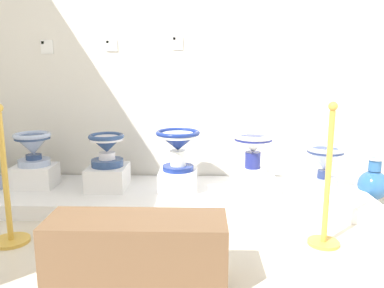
# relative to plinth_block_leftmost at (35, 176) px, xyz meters

# --- Properties ---
(wall_back) EXTENTS (4.14, 0.06, 3.02)m
(wall_back) POSITION_rel_plinth_block_leftmost_xyz_m (1.35, 0.46, 1.28)
(wall_back) COLOR silver
(wall_back) RESTS_ON ground_plane
(display_platform) EXTENTS (3.36, 0.93, 0.13)m
(display_platform) POSITION_rel_plinth_block_leftmost_xyz_m (1.35, -0.06, -0.17)
(display_platform) COLOR white
(display_platform) RESTS_ON ground_plane
(plinth_block_leftmost) EXTENTS (0.37, 0.30, 0.21)m
(plinth_block_leftmost) POSITION_rel_plinth_block_leftmost_xyz_m (0.00, 0.00, 0.00)
(plinth_block_leftmost) COLOR white
(plinth_block_leftmost) RESTS_ON display_platform
(antique_toilet_leftmost) EXTENTS (0.34, 0.34, 0.30)m
(antique_toilet_leftmost) POSITION_rel_plinth_block_leftmost_xyz_m (-0.00, 0.00, 0.29)
(antique_toilet_leftmost) COLOR #A5B7DC
(antique_toilet_leftmost) RESTS_ON plinth_block_leftmost
(plinth_block_rightmost) EXTENTS (0.35, 0.40, 0.21)m
(plinth_block_rightmost) POSITION_rel_plinth_block_leftmost_xyz_m (0.69, -0.03, 0.00)
(plinth_block_rightmost) COLOR white
(plinth_block_rightmost) RESTS_ON display_platform
(antique_toilet_rightmost) EXTENTS (0.32, 0.32, 0.30)m
(antique_toilet_rightmost) POSITION_rel_plinth_block_leftmost_xyz_m (0.69, -0.03, 0.29)
(antique_toilet_rightmost) COLOR navy
(antique_toilet_rightmost) RESTS_ON plinth_block_rightmost
(plinth_block_pale_glazed) EXTENTS (0.35, 0.38, 0.17)m
(plinth_block_pale_glazed) POSITION_rel_plinth_block_leftmost_xyz_m (1.34, -0.02, -0.02)
(plinth_block_pale_glazed) COLOR white
(plinth_block_pale_glazed) RESTS_ON display_platform
(antique_toilet_pale_glazed) EXTENTS (0.40, 0.40, 0.37)m
(antique_toilet_pale_glazed) POSITION_rel_plinth_block_leftmost_xyz_m (1.34, -0.02, 0.33)
(antique_toilet_pale_glazed) COLOR navy
(antique_toilet_pale_glazed) RESTS_ON plinth_block_pale_glazed
(plinth_block_squat_floral) EXTENTS (0.37, 0.38, 0.16)m
(plinth_block_squat_floral) POSITION_rel_plinth_block_leftmost_xyz_m (2.01, -0.07, -0.02)
(plinth_block_squat_floral) COLOR white
(plinth_block_squat_floral) RESTS_ON display_platform
(antique_toilet_squat_floral) EXTENTS (0.35, 0.35, 0.36)m
(antique_toilet_squat_floral) POSITION_rel_plinth_block_leftmost_xyz_m (2.01, -0.07, 0.31)
(antique_toilet_squat_floral) COLOR white
(antique_toilet_squat_floral) RESTS_ON plinth_block_squat_floral
(plinth_block_central_ornate) EXTENTS (0.30, 0.35, 0.05)m
(plinth_block_central_ornate) POSITION_rel_plinth_block_leftmost_xyz_m (2.67, 0.00, -0.08)
(plinth_block_central_ornate) COLOR white
(plinth_block_central_ornate) RESTS_ON display_platform
(antique_toilet_central_ornate) EXTENTS (0.34, 0.34, 0.35)m
(antique_toilet_central_ornate) POSITION_rel_plinth_block_leftmost_xyz_m (2.67, 0.00, 0.17)
(antique_toilet_central_ornate) COLOR #A9B4D7
(antique_toilet_central_ornate) RESTS_ON plinth_block_central_ornate
(info_placard_first) EXTENTS (0.12, 0.01, 0.13)m
(info_placard_first) POSITION_rel_plinth_block_leftmost_xyz_m (0.03, 0.42, 1.19)
(info_placard_first) COLOR white
(info_placard_second) EXTENTS (0.12, 0.01, 0.11)m
(info_placard_second) POSITION_rel_plinth_block_leftmost_xyz_m (0.67, 0.42, 1.21)
(info_placard_second) COLOR white
(info_placard_third) EXTENTS (0.10, 0.01, 0.13)m
(info_placard_third) POSITION_rel_plinth_block_leftmost_xyz_m (1.31, 0.42, 1.23)
(info_placard_third) COLOR white
(decorative_vase_spare) EXTENTS (0.27, 0.27, 0.43)m
(decorative_vase_spare) POSITION_rel_plinth_block_leftmost_xyz_m (3.12, -0.00, -0.05)
(decorative_vase_spare) COLOR white
(decorative_vase_spare) RESTS_ON ground_plane
(stanchion_post_near_left) EXTENTS (0.26, 0.26, 0.99)m
(stanchion_post_near_left) POSITION_rel_plinth_block_leftmost_xyz_m (0.19, -0.91, 0.06)
(stanchion_post_near_left) COLOR gold
(stanchion_post_near_left) RESTS_ON ground_plane
(stanchion_post_near_right) EXTENTS (0.22, 0.22, 1.01)m
(stanchion_post_near_right) POSITION_rel_plinth_block_leftmost_xyz_m (2.42, -0.88, 0.11)
(stanchion_post_near_right) COLOR gold
(stanchion_post_near_right) RESTS_ON ground_plane
(museum_bench) EXTENTS (1.02, 0.36, 0.40)m
(museum_bench) POSITION_rel_plinth_block_leftmost_xyz_m (1.19, -1.42, -0.03)
(museum_bench) COLOR brown
(museum_bench) RESTS_ON ground_plane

